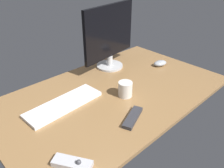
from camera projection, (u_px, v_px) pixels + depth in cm
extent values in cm
cube|color=olive|center=(113.00, 93.00, 139.74)|extent=(140.00, 84.00, 2.00)
cylinder|color=#BBBBBB|center=(110.00, 66.00, 169.75)|extent=(19.31, 19.31, 1.44)
cylinder|color=#BBBBBB|center=(110.00, 60.00, 167.63)|extent=(4.32, 4.32, 7.09)
cube|color=black|center=(109.00, 31.00, 156.84)|extent=(48.06, 8.41, 36.13)
cube|color=white|center=(64.00, 104.00, 126.22)|extent=(44.66, 16.62, 1.98)
ellipsoid|color=#999EA5|center=(160.00, 63.00, 170.52)|extent=(11.78, 8.92, 3.93)
cube|color=#B7B7BC|center=(72.00, 163.00, 90.54)|extent=(13.11, 16.63, 2.37)
sphere|color=#3F3F44|center=(79.00, 162.00, 89.12)|extent=(2.14, 2.14, 2.14)
cube|color=#2D2D33|center=(133.00, 117.00, 116.14)|extent=(18.55, 11.43, 1.93)
cylinder|color=silver|center=(125.00, 89.00, 133.40)|extent=(8.26, 8.26, 8.98)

